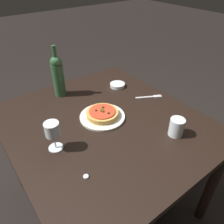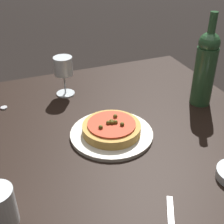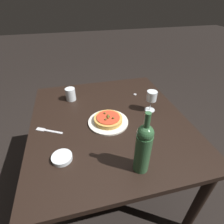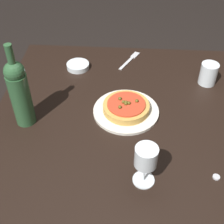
{
  "view_description": "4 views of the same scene",
  "coord_description": "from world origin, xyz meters",
  "px_view_note": "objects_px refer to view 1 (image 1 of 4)",
  "views": [
    {
      "loc": [
        0.81,
        -0.56,
        1.53
      ],
      "look_at": [
        -0.01,
        0.06,
        0.8
      ],
      "focal_mm": 35.0,
      "sensor_mm": 36.0,
      "label": 1
    },
    {
      "loc": [
        0.26,
        0.77,
        1.35
      ],
      "look_at": [
        -0.03,
        0.04,
        0.86
      ],
      "focal_mm": 50.0,
      "sensor_mm": 36.0,
      "label": 2
    },
    {
      "loc": [
        -0.92,
        0.21,
        1.49
      ],
      "look_at": [
        -0.07,
        -0.0,
        0.86
      ],
      "focal_mm": 28.0,
      "sensor_mm": 36.0,
      "label": 3
    },
    {
      "loc": [
        -0.04,
        -0.92,
        1.6
      ],
      "look_at": [
        -0.09,
        -0.03,
        0.8
      ],
      "focal_mm": 50.0,
      "sensor_mm": 36.0,
      "label": 4
    }
  ],
  "objects_px": {
    "water_cup": "(177,127)",
    "side_bowl": "(117,85)",
    "pizza": "(102,113)",
    "wine_glass": "(52,131)",
    "wine_bottle": "(58,75)",
    "dining_table": "(105,134)",
    "bottle_cap": "(86,177)",
    "dinner_plate": "(102,117)",
    "fork": "(150,97)"
  },
  "relations": [
    {
      "from": "dinner_plate",
      "to": "dining_table",
      "type": "bearing_deg",
      "value": -20.29
    },
    {
      "from": "wine_bottle",
      "to": "side_bowl",
      "type": "distance_m",
      "value": 0.43
    },
    {
      "from": "dinner_plate",
      "to": "water_cup",
      "type": "xyz_separation_m",
      "value": [
        0.35,
        0.22,
        0.04
      ]
    },
    {
      "from": "wine_bottle",
      "to": "side_bowl",
      "type": "bearing_deg",
      "value": 68.6
    },
    {
      "from": "pizza",
      "to": "side_bowl",
      "type": "relative_size",
      "value": 1.73
    },
    {
      "from": "wine_glass",
      "to": "side_bowl",
      "type": "distance_m",
      "value": 0.71
    },
    {
      "from": "dinner_plate",
      "to": "bottle_cap",
      "type": "height_order",
      "value": "dinner_plate"
    },
    {
      "from": "fork",
      "to": "bottle_cap",
      "type": "xyz_separation_m",
      "value": [
        0.3,
        -0.69,
        0.0
      ]
    },
    {
      "from": "pizza",
      "to": "wine_glass",
      "type": "bearing_deg",
      "value": -78.33
    },
    {
      "from": "wine_bottle",
      "to": "fork",
      "type": "bearing_deg",
      "value": 49.43
    },
    {
      "from": "wine_glass",
      "to": "fork",
      "type": "bearing_deg",
      "value": 94.66
    },
    {
      "from": "pizza",
      "to": "wine_bottle",
      "type": "height_order",
      "value": "wine_bottle"
    },
    {
      "from": "dinner_plate",
      "to": "wine_glass",
      "type": "xyz_separation_m",
      "value": [
        0.07,
        -0.33,
        0.11
      ]
    },
    {
      "from": "dinner_plate",
      "to": "bottle_cap",
      "type": "xyz_separation_m",
      "value": [
        0.31,
        -0.3,
        -0.0
      ]
    },
    {
      "from": "dining_table",
      "to": "water_cup",
      "type": "height_order",
      "value": "water_cup"
    },
    {
      "from": "pizza",
      "to": "dining_table",
      "type": "bearing_deg",
      "value": -20.29
    },
    {
      "from": "water_cup",
      "to": "side_bowl",
      "type": "distance_m",
      "value": 0.6
    },
    {
      "from": "dinner_plate",
      "to": "bottle_cap",
      "type": "bearing_deg",
      "value": -44.52
    },
    {
      "from": "wine_bottle",
      "to": "side_bowl",
      "type": "relative_size",
      "value": 3.15
    },
    {
      "from": "wine_glass",
      "to": "water_cup",
      "type": "bearing_deg",
      "value": 62.35
    },
    {
      "from": "water_cup",
      "to": "fork",
      "type": "distance_m",
      "value": 0.39
    },
    {
      "from": "dining_table",
      "to": "pizza",
      "type": "distance_m",
      "value": 0.13
    },
    {
      "from": "dining_table",
      "to": "water_cup",
      "type": "distance_m",
      "value": 0.42
    },
    {
      "from": "dining_table",
      "to": "side_bowl",
      "type": "relative_size",
      "value": 10.64
    },
    {
      "from": "water_cup",
      "to": "fork",
      "type": "bearing_deg",
      "value": 154.41
    },
    {
      "from": "dinner_plate",
      "to": "fork",
      "type": "height_order",
      "value": "dinner_plate"
    },
    {
      "from": "wine_bottle",
      "to": "water_cup",
      "type": "height_order",
      "value": "wine_bottle"
    },
    {
      "from": "fork",
      "to": "bottle_cap",
      "type": "bearing_deg",
      "value": -128.86
    },
    {
      "from": "pizza",
      "to": "water_cup",
      "type": "distance_m",
      "value": 0.42
    },
    {
      "from": "fork",
      "to": "pizza",
      "type": "bearing_deg",
      "value": -153.54
    },
    {
      "from": "wine_glass",
      "to": "bottle_cap",
      "type": "distance_m",
      "value": 0.26
    },
    {
      "from": "wine_bottle",
      "to": "side_bowl",
      "type": "xyz_separation_m",
      "value": [
        0.15,
        0.38,
        -0.13
      ]
    },
    {
      "from": "side_bowl",
      "to": "fork",
      "type": "relative_size",
      "value": 0.64
    },
    {
      "from": "dining_table",
      "to": "bottle_cap",
      "type": "distance_m",
      "value": 0.4
    },
    {
      "from": "pizza",
      "to": "side_bowl",
      "type": "xyz_separation_m",
      "value": [
        -0.24,
        0.3,
        -0.02
      ]
    },
    {
      "from": "dinner_plate",
      "to": "side_bowl",
      "type": "distance_m",
      "value": 0.38
    },
    {
      "from": "side_bowl",
      "to": "wine_bottle",
      "type": "bearing_deg",
      "value": -111.4
    },
    {
      "from": "pizza",
      "to": "wine_bottle",
      "type": "relative_size",
      "value": 0.55
    },
    {
      "from": "dining_table",
      "to": "wine_glass",
      "type": "bearing_deg",
      "value": -85.11
    },
    {
      "from": "dining_table",
      "to": "wine_glass",
      "type": "xyz_separation_m",
      "value": [
        0.03,
        -0.31,
        0.21
      ]
    },
    {
      "from": "wine_glass",
      "to": "water_cup",
      "type": "xyz_separation_m",
      "value": [
        0.29,
        0.55,
        -0.06
      ]
    },
    {
      "from": "dining_table",
      "to": "bottle_cap",
      "type": "relative_size",
      "value": 47.45
    },
    {
      "from": "wine_glass",
      "to": "wine_bottle",
      "type": "distance_m",
      "value": 0.52
    },
    {
      "from": "dinner_plate",
      "to": "side_bowl",
      "type": "xyz_separation_m",
      "value": [
        -0.24,
        0.3,
        0.01
      ]
    },
    {
      "from": "wine_bottle",
      "to": "side_bowl",
      "type": "height_order",
      "value": "wine_bottle"
    },
    {
      "from": "pizza",
      "to": "wine_glass",
      "type": "height_order",
      "value": "wine_glass"
    },
    {
      "from": "dining_table",
      "to": "side_bowl",
      "type": "distance_m",
      "value": 0.44
    },
    {
      "from": "dining_table",
      "to": "bottle_cap",
      "type": "height_order",
      "value": "bottle_cap"
    },
    {
      "from": "wine_glass",
      "to": "wine_bottle",
      "type": "height_order",
      "value": "wine_bottle"
    },
    {
      "from": "wine_glass",
      "to": "side_bowl",
      "type": "height_order",
      "value": "wine_glass"
    }
  ]
}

